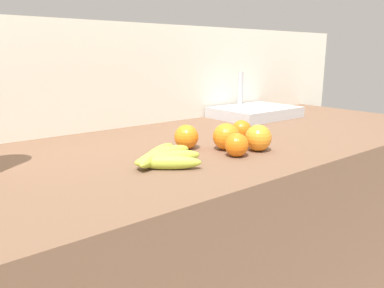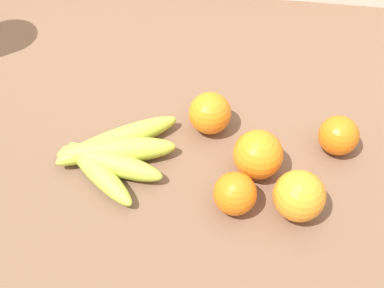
{
  "view_description": "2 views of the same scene",
  "coord_description": "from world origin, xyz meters",
  "px_view_note": "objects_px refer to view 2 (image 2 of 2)",
  "views": [
    {
      "loc": [
        -0.86,
        -0.88,
        1.19
      ],
      "look_at": [
        -0.25,
        -0.13,
        0.95
      ],
      "focal_mm": 35.07,
      "sensor_mm": 36.0,
      "label": 1
    },
    {
      "loc": [
        -0.16,
        -0.57,
        1.52
      ],
      "look_at": [
        -0.22,
        -0.14,
        0.99
      ],
      "focal_mm": 43.61,
      "sensor_mm": 36.0,
      "label": 2
    }
  ],
  "objects_px": {
    "orange_right": "(339,136)",
    "orange_back_right": "(235,194)",
    "banana_bunch": "(113,154)",
    "orange_far_right": "(210,113)",
    "orange_back_left": "(258,155)",
    "orange_center": "(299,196)"
  },
  "relations": [
    {
      "from": "orange_right",
      "to": "orange_back_right",
      "type": "relative_size",
      "value": 1.0
    },
    {
      "from": "banana_bunch",
      "to": "orange_far_right",
      "type": "distance_m",
      "value": 0.17
    },
    {
      "from": "banana_bunch",
      "to": "orange_far_right",
      "type": "relative_size",
      "value": 2.89
    },
    {
      "from": "orange_back_left",
      "to": "orange_far_right",
      "type": "bearing_deg",
      "value": 136.21
    },
    {
      "from": "orange_far_right",
      "to": "orange_back_right",
      "type": "height_order",
      "value": "orange_far_right"
    },
    {
      "from": "orange_back_left",
      "to": "orange_center",
      "type": "xyz_separation_m",
      "value": [
        0.06,
        -0.07,
        -0.0
      ]
    },
    {
      "from": "banana_bunch",
      "to": "orange_center",
      "type": "xyz_separation_m",
      "value": [
        0.29,
        -0.05,
        0.02
      ]
    },
    {
      "from": "banana_bunch",
      "to": "orange_far_right",
      "type": "bearing_deg",
      "value": 33.46
    },
    {
      "from": "orange_far_right",
      "to": "orange_right",
      "type": "xyz_separation_m",
      "value": [
        0.21,
        -0.02,
        -0.0
      ]
    },
    {
      "from": "banana_bunch",
      "to": "orange_back_right",
      "type": "bearing_deg",
      "value": -15.99
    },
    {
      "from": "orange_far_right",
      "to": "orange_center",
      "type": "distance_m",
      "value": 0.21
    },
    {
      "from": "banana_bunch",
      "to": "orange_back_right",
      "type": "height_order",
      "value": "orange_back_right"
    },
    {
      "from": "orange_center",
      "to": "banana_bunch",
      "type": "bearing_deg",
      "value": 169.89
    },
    {
      "from": "orange_back_left",
      "to": "orange_right",
      "type": "height_order",
      "value": "orange_back_left"
    },
    {
      "from": "orange_far_right",
      "to": "orange_back_left",
      "type": "xyz_separation_m",
      "value": [
        0.08,
        -0.08,
        0.0
      ]
    },
    {
      "from": "orange_back_right",
      "to": "orange_center",
      "type": "bearing_deg",
      "value": 3.2
    },
    {
      "from": "orange_far_right",
      "to": "orange_right",
      "type": "relative_size",
      "value": 1.1
    },
    {
      "from": "orange_right",
      "to": "orange_center",
      "type": "height_order",
      "value": "orange_center"
    },
    {
      "from": "banana_bunch",
      "to": "orange_right",
      "type": "relative_size",
      "value": 3.18
    },
    {
      "from": "orange_back_left",
      "to": "orange_right",
      "type": "bearing_deg",
      "value": 26.16
    },
    {
      "from": "orange_center",
      "to": "orange_back_right",
      "type": "height_order",
      "value": "orange_center"
    },
    {
      "from": "orange_far_right",
      "to": "orange_back_right",
      "type": "relative_size",
      "value": 1.11
    }
  ]
}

